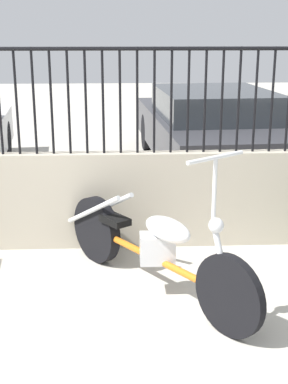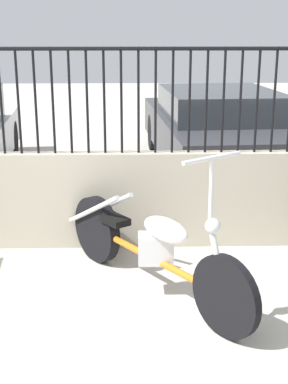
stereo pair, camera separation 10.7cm
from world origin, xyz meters
name	(u,v)px [view 2 (the right image)]	position (x,y,z in m)	size (l,w,h in m)	color
low_wall	(66,200)	(0.00, 2.48, 0.48)	(8.68, 0.18, 0.95)	#B2A893
fence_railing	(61,88)	(0.00, 2.48, 1.58)	(8.68, 0.04, 0.99)	black
motorcycle_orange	(144,244)	(0.75, 1.53, 0.39)	(1.47, 1.96, 1.28)	black
car_dark_grey	(216,128)	(1.98, 5.62, 0.64)	(2.08, 4.69, 1.24)	black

